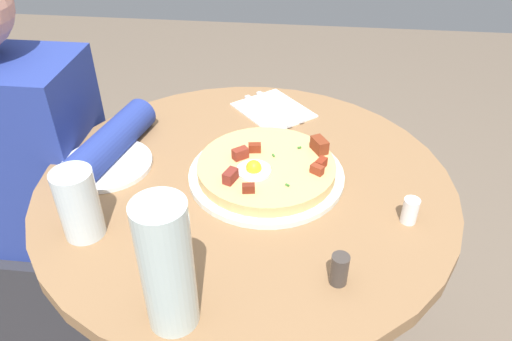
# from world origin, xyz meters

# --- Properties ---
(dining_table) EXTENTS (0.81, 0.81, 0.75)m
(dining_table) POSITION_xyz_m (0.00, 0.00, 0.57)
(dining_table) COLOR olive
(dining_table) RESTS_ON ground_plane
(person_seated) EXTENTS (0.53, 0.33, 1.14)m
(person_seated) POSITION_xyz_m (0.56, -0.12, 0.51)
(person_seated) COLOR #2D2D33
(person_seated) RESTS_ON ground_plane
(pizza_plate) EXTENTS (0.31, 0.31, 0.01)m
(pizza_plate) POSITION_xyz_m (-0.04, -0.02, 0.76)
(pizza_plate) COLOR silver
(pizza_plate) RESTS_ON dining_table
(breakfast_pizza) EXTENTS (0.27, 0.27, 0.05)m
(breakfast_pizza) POSITION_xyz_m (-0.04, -0.01, 0.78)
(breakfast_pizza) COLOR #DBB06B
(breakfast_pizza) RESTS_ON pizza_plate
(bread_plate) EXTENTS (0.18, 0.18, 0.01)m
(bread_plate) POSITION_xyz_m (0.29, -0.02, 0.76)
(bread_plate) COLOR white
(bread_plate) RESTS_ON dining_table
(napkin) EXTENTS (0.22, 0.22, 0.00)m
(napkin) POSITION_xyz_m (-0.03, -0.28, 0.76)
(napkin) COLOR white
(napkin) RESTS_ON dining_table
(fork) EXTENTS (0.13, 0.14, 0.00)m
(fork) POSITION_xyz_m (-0.02, -0.27, 0.76)
(fork) COLOR silver
(fork) RESTS_ON napkin
(knife) EXTENTS (0.13, 0.14, 0.00)m
(knife) POSITION_xyz_m (-0.04, -0.29, 0.76)
(knife) COLOR silver
(knife) RESTS_ON napkin
(water_glass) EXTENTS (0.07, 0.07, 0.13)m
(water_glass) POSITION_xyz_m (0.25, 0.18, 0.82)
(water_glass) COLOR silver
(water_glass) RESTS_ON dining_table
(water_bottle) EXTENTS (0.07, 0.07, 0.21)m
(water_bottle) POSITION_xyz_m (0.06, 0.33, 0.86)
(water_bottle) COLOR silver
(water_bottle) RESTS_ON dining_table
(salt_shaker) EXTENTS (0.03, 0.03, 0.05)m
(salt_shaker) POSITION_xyz_m (-0.30, 0.09, 0.78)
(salt_shaker) COLOR white
(salt_shaker) RESTS_ON dining_table
(pepper_shaker) EXTENTS (0.03, 0.03, 0.05)m
(pepper_shaker) POSITION_xyz_m (-0.17, 0.24, 0.78)
(pepper_shaker) COLOR #3F3833
(pepper_shaker) RESTS_ON dining_table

